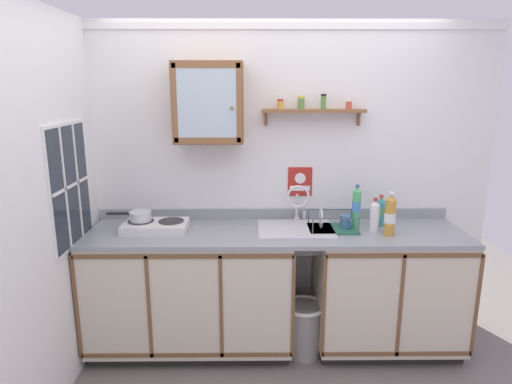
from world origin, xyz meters
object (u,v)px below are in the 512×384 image
Objects in this scene: hot_plate_stove at (156,226)px; mug at (346,222)px; bottle_juice_amber_0 at (390,216)px; bottle_soda_green_2 at (356,207)px; dish_rack at (331,227)px; wall_cabinet at (208,103)px; bottle_opaque_white_3 at (375,216)px; warning_sign at (300,182)px; sink at (296,232)px; bottle_detergent_teal_1 at (381,211)px; saucepan at (140,216)px; trash_bin at (304,327)px.

hot_plate_stove is 1.39m from mug.
hot_plate_stove is 1.49× the size of bottle_juice_amber_0.
bottle_soda_green_2 is 0.92× the size of dish_rack.
bottle_opaque_white_3 is at bearing -10.03° from wall_cabinet.
bottle_opaque_white_3 is 0.63m from warning_sign.
dish_rack reaches higher than hot_plate_stove.
dish_rack is at bearing 171.20° from bottle_opaque_white_3.
dish_rack is 3.02× the size of mug.
hot_plate_stove is at bearing -179.76° from dish_rack.
wall_cabinet reaches higher than mug.
dish_rack is (-0.30, 0.05, -0.10)m from bottle_opaque_white_3.
bottle_detergent_teal_1 is (0.64, 0.08, 0.13)m from sink.
bottle_opaque_white_3 is 0.71× the size of dish_rack.
sink is 0.58m from bottle_opaque_white_3.
saucepan is 1.42× the size of warning_sign.
wall_cabinet reaches higher than dish_rack.
mug is (1.51, -0.00, -0.05)m from saucepan.
bottle_opaque_white_3 is at bearing -2.07° from saucepan.
bottle_detergent_teal_1 is at bearing 7.02° from sink.
saucepan is 1.29× the size of bottle_opaque_white_3.
sink is 1.15m from saucepan.
hot_plate_stove is at bearing 176.14° from bottle_juice_amber_0.
bottle_opaque_white_3 reaches higher than trash_bin.
bottle_juice_amber_0 is 1.52m from wall_cabinet.
trash_bin is at bearing -156.44° from bottle_soda_green_2.
trash_bin is at bearing -148.80° from dish_rack.
bottle_detergent_teal_1 is 0.59× the size of trash_bin.
dish_rack is 1.55× the size of warning_sign.
trash_bin is (-0.58, -0.21, -0.83)m from bottle_detergent_teal_1.
mug is at bearing 5.40° from dish_rack.
bottle_detergent_teal_1 is (-0.00, 0.21, -0.03)m from bottle_juice_amber_0.
dish_rack reaches higher than trash_bin.
sink is at bearing -101.16° from warning_sign.
wall_cabinet is at bearing 157.83° from trash_bin.
bottle_soda_green_2 is at bearing 25.64° from mug.
bottle_soda_green_2 reaches higher than dish_rack.
dish_rack is at bearing -0.61° from saucepan.
mug is 0.29× the size of trash_bin.
saucepan is at bearing 175.74° from bottle_juice_amber_0.
saucepan is 2.76× the size of mug.
wall_cabinet is at bearing -169.85° from warning_sign.
mug is at bearing 155.38° from bottle_juice_amber_0.
warning_sign is at bearing 15.19° from hot_plate_stove.
wall_cabinet reaches higher than warning_sign.
saucepan is 1.70m from bottle_opaque_white_3.
bottle_soda_green_2 is at bearing -166.57° from bottle_detergent_teal_1.
wall_cabinet reaches higher than bottle_detergent_teal_1.
trash_bin is at bearing -157.02° from mug.
saucepan is at bearing 179.82° from mug.
sink is 1.37× the size of trash_bin.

